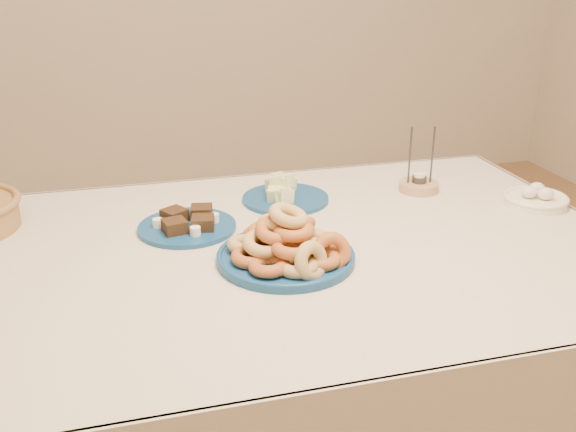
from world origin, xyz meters
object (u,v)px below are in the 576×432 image
at_px(melon_plate, 283,194).
at_px(brownie_plate, 188,224).
at_px(egg_bowl, 536,199).
at_px(donut_platter, 288,247).
at_px(candle_holder, 419,185).
at_px(dining_table, 283,285).

height_order(melon_plate, brownie_plate, melon_plate).
bearing_deg(brownie_plate, egg_bowl, -4.79).
bearing_deg(donut_platter, melon_plate, 76.91).
distance_m(candle_holder, egg_bowl, 0.33).
xyz_separation_m(donut_platter, candle_holder, (0.50, 0.36, -0.02)).
height_order(dining_table, candle_holder, candle_holder).
bearing_deg(brownie_plate, donut_platter, -51.05).
height_order(donut_platter, brownie_plate, donut_platter).
bearing_deg(dining_table, melon_plate, 75.16).
height_order(melon_plate, candle_holder, candle_holder).
relative_size(dining_table, brownie_plate, 5.81).
bearing_deg(egg_bowl, brownie_plate, 175.21).
height_order(melon_plate, egg_bowl, melon_plate).
xyz_separation_m(dining_table, egg_bowl, (0.76, 0.08, 0.12)).
xyz_separation_m(brownie_plate, egg_bowl, (0.97, -0.08, 0.00)).
relative_size(donut_platter, candle_holder, 2.15).
bearing_deg(egg_bowl, donut_platter, -167.81).
bearing_deg(candle_holder, dining_table, -150.94).
xyz_separation_m(dining_table, melon_plate, (0.08, 0.30, 0.13)).
height_order(dining_table, donut_platter, donut_platter).
distance_m(brownie_plate, candle_holder, 0.71).
bearing_deg(brownie_plate, dining_table, -37.87).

